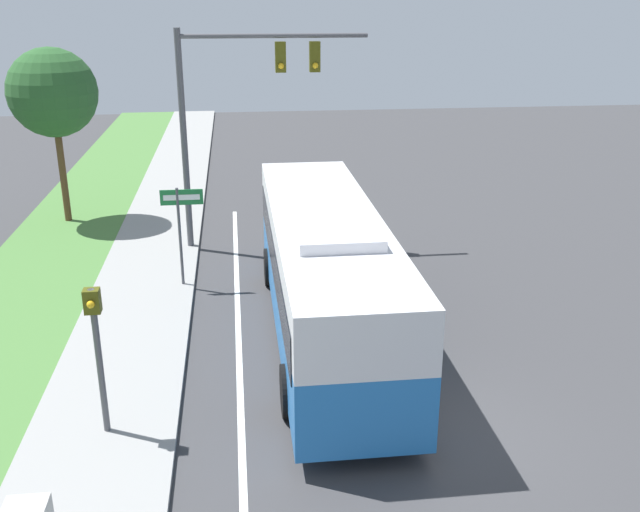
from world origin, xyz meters
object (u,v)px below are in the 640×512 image
(bus, at_px, (326,266))
(pedestrian_signal, at_px, (97,338))
(signal_gantry, at_px, (236,96))
(street_sign, at_px, (181,220))

(bus, xyz_separation_m, pedestrian_signal, (-4.61, -3.70, 0.24))
(pedestrian_signal, bearing_deg, signal_gantry, 75.49)
(bus, xyz_separation_m, street_sign, (-3.56, 3.45, 0.21))
(bus, height_order, street_sign, bus)
(bus, bearing_deg, street_sign, 135.92)
(signal_gantry, distance_m, street_sign, 4.70)
(pedestrian_signal, xyz_separation_m, street_sign, (1.04, 7.15, -0.03))
(signal_gantry, bearing_deg, pedestrian_signal, -104.51)
(bus, relative_size, signal_gantry, 1.59)
(pedestrian_signal, height_order, street_sign, pedestrian_signal)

